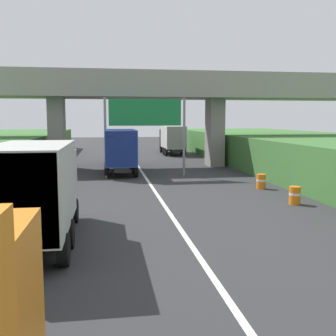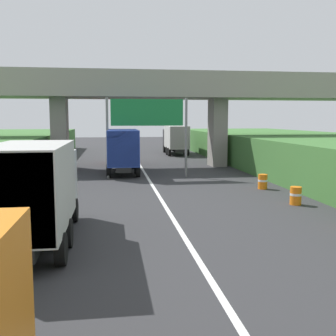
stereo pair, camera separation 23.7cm
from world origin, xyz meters
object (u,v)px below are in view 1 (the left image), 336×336
(car_red, at_px, (117,154))
(truck_black, at_px, (172,138))
(truck_silver, at_px, (37,188))
(truck_blue, at_px, (120,149))
(overhead_highway_sign, at_px, (145,118))
(construction_barrel_3, at_px, (295,195))
(construction_barrel_4, at_px, (261,181))

(car_red, bearing_deg, truck_black, 52.11)
(truck_black, distance_m, car_red, 11.30)
(truck_silver, xyz_separation_m, truck_blue, (3.35, 17.65, 0.00))
(truck_blue, relative_size, car_red, 1.78)
(overhead_highway_sign, height_order, truck_blue, overhead_highway_sign)
(overhead_highway_sign, relative_size, car_red, 1.43)
(truck_silver, height_order, car_red, truck_silver)
(car_red, xyz_separation_m, construction_barrel_3, (8.30, -20.60, -0.40))
(truck_blue, xyz_separation_m, car_red, (-0.09, 7.62, -1.08))
(truck_silver, xyz_separation_m, construction_barrel_3, (11.57, 4.67, -1.47))
(overhead_highway_sign, distance_m, truck_black, 19.89)
(truck_blue, distance_m, truck_black, 17.86)
(truck_blue, bearing_deg, car_red, 90.64)
(truck_black, relative_size, construction_barrel_3, 8.11)
(truck_black, distance_m, construction_barrel_3, 29.55)
(overhead_highway_sign, distance_m, truck_silver, 16.08)
(car_red, bearing_deg, truck_blue, -89.36)
(construction_barrel_3, bearing_deg, overhead_highway_sign, 121.89)
(overhead_highway_sign, bearing_deg, car_red, 100.19)
(overhead_highway_sign, bearing_deg, truck_black, 75.11)
(construction_barrel_3, bearing_deg, construction_barrel_4, 89.26)
(truck_blue, relative_size, construction_barrel_4, 8.11)
(truck_black, xyz_separation_m, car_red, (-6.91, -8.88, -1.08))
(car_red, relative_size, construction_barrel_4, 4.56)
(truck_black, height_order, car_red, truck_black)
(truck_silver, distance_m, construction_barrel_3, 12.56)
(overhead_highway_sign, relative_size, truck_black, 0.81)
(truck_blue, height_order, construction_barrel_3, truck_blue)
(truck_silver, relative_size, truck_blue, 1.00)
(truck_silver, relative_size, car_red, 1.78)
(construction_barrel_3, bearing_deg, truck_black, 92.70)
(truck_silver, xyz_separation_m, truck_black, (10.18, 34.15, 0.00))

